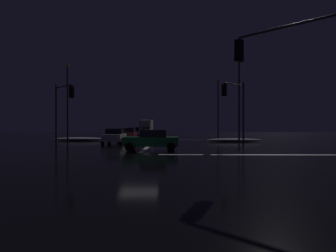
{
  "coord_description": "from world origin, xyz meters",
  "views": [
    {
      "loc": [
        2.27,
        -20.24,
        1.96
      ],
      "look_at": [
        1.71,
        12.04,
        1.83
      ],
      "focal_mm": 33.08,
      "sensor_mm": 36.0,
      "label": 1
    }
  ],
  "objects_px": {
    "sedan_gray": "(141,131)",
    "sedan_green_crossing": "(151,140)",
    "box_truck": "(146,126)",
    "sedan_orange": "(145,131)",
    "sedan_blue": "(134,133)",
    "traffic_signal_ne": "(235,102)",
    "traffic_signal_se": "(297,64)",
    "sedan_white": "(115,136)",
    "traffic_signal_nw": "(63,103)",
    "streetlamp_right_near": "(239,93)",
    "sedan_red": "(128,134)",
    "streetlamp_right_far": "(218,103)",
    "sedan_silver": "(137,132)",
    "streetlamp_left_near": "(68,97)"
  },
  "relations": [
    {
      "from": "traffic_signal_se",
      "to": "traffic_signal_nw",
      "type": "distance_m",
      "value": 21.56
    },
    {
      "from": "sedan_silver",
      "to": "streetlamp_right_near",
      "type": "relative_size",
      "value": 0.45
    },
    {
      "from": "sedan_orange",
      "to": "streetlamp_right_near",
      "type": "xyz_separation_m",
      "value": [
        12.86,
        -27.12,
        4.7
      ]
    },
    {
      "from": "sedan_silver",
      "to": "sedan_orange",
      "type": "bearing_deg",
      "value": 88.93
    },
    {
      "from": "sedan_gray",
      "to": "traffic_signal_nw",
      "type": "distance_m",
      "value": 27.15
    },
    {
      "from": "sedan_green_crossing",
      "to": "streetlamp_left_near",
      "type": "xyz_separation_m",
      "value": [
        -10.11,
        10.42,
        4.23
      ]
    },
    {
      "from": "sedan_blue",
      "to": "sedan_green_crossing",
      "type": "bearing_deg",
      "value": -79.04
    },
    {
      "from": "sedan_silver",
      "to": "traffic_signal_se",
      "type": "bearing_deg",
      "value": -73.29
    },
    {
      "from": "sedan_white",
      "to": "streetlamp_right_near",
      "type": "height_order",
      "value": "streetlamp_right_near"
    },
    {
      "from": "sedan_silver",
      "to": "box_truck",
      "type": "height_order",
      "value": "box_truck"
    },
    {
      "from": "sedan_white",
      "to": "traffic_signal_ne",
      "type": "xyz_separation_m",
      "value": [
        11.64,
        -3.53,
        3.22
      ]
    },
    {
      "from": "sedan_red",
      "to": "sedan_green_crossing",
      "type": "relative_size",
      "value": 1.0
    },
    {
      "from": "sedan_white",
      "to": "traffic_signal_nw",
      "type": "xyz_separation_m",
      "value": [
        -4.11,
        -3.56,
        3.14
      ]
    },
    {
      "from": "streetlamp_right_near",
      "to": "sedan_gray",
      "type": "bearing_deg",
      "value": 122.47
    },
    {
      "from": "sedan_white",
      "to": "streetlamp_left_near",
      "type": "relative_size",
      "value": 0.5
    },
    {
      "from": "sedan_blue",
      "to": "traffic_signal_se",
      "type": "relative_size",
      "value": 0.67
    },
    {
      "from": "sedan_gray",
      "to": "sedan_green_crossing",
      "type": "distance_m",
      "value": 31.11
    },
    {
      "from": "sedan_white",
      "to": "box_truck",
      "type": "distance_m",
      "value": 36.68
    },
    {
      "from": "sedan_orange",
      "to": "sedan_green_crossing",
      "type": "xyz_separation_m",
      "value": [
        3.91,
        -37.54,
        0.0
      ]
    },
    {
      "from": "sedan_orange",
      "to": "box_truck",
      "type": "relative_size",
      "value": 0.52
    },
    {
      "from": "sedan_silver",
      "to": "sedan_orange",
      "type": "relative_size",
      "value": 1.0
    },
    {
      "from": "traffic_signal_se",
      "to": "streetlamp_right_far",
      "type": "distance_m",
      "value": 37.49
    },
    {
      "from": "streetlamp_right_far",
      "to": "sedan_orange",
      "type": "bearing_deg",
      "value": 139.15
    },
    {
      "from": "streetlamp_right_near",
      "to": "box_truck",
      "type": "bearing_deg",
      "value": 111.2
    },
    {
      "from": "streetlamp_right_near",
      "to": "sedan_silver",
      "type": "bearing_deg",
      "value": 131.09
    },
    {
      "from": "sedan_blue",
      "to": "sedan_orange",
      "type": "relative_size",
      "value": 1.0
    },
    {
      "from": "sedan_gray",
      "to": "box_truck",
      "type": "xyz_separation_m",
      "value": [
        -0.21,
        13.63,
        0.91
      ]
    },
    {
      "from": "traffic_signal_nw",
      "to": "streetlamp_right_far",
      "type": "height_order",
      "value": "streetlamp_right_far"
    },
    {
      "from": "sedan_orange",
      "to": "traffic_signal_nw",
      "type": "xyz_separation_m",
      "value": [
        -4.53,
        -33.3,
        3.14
      ]
    },
    {
      "from": "sedan_green_crossing",
      "to": "streetlamp_right_near",
      "type": "height_order",
      "value": "streetlamp_right_near"
    },
    {
      "from": "box_truck",
      "to": "sedan_orange",
      "type": "bearing_deg",
      "value": -87.12
    },
    {
      "from": "sedan_green_crossing",
      "to": "sedan_silver",
      "type": "bearing_deg",
      "value": 99.23
    },
    {
      "from": "sedan_red",
      "to": "traffic_signal_nw",
      "type": "xyz_separation_m",
      "value": [
        -4.52,
        -10.11,
        3.14
      ]
    },
    {
      "from": "box_truck",
      "to": "streetlamp_left_near",
      "type": "relative_size",
      "value": 0.95
    },
    {
      "from": "sedan_white",
      "to": "sedan_gray",
      "type": "xyz_separation_m",
      "value": [
        0.28,
        23.04,
        0.0
      ]
    },
    {
      "from": "traffic_signal_ne",
      "to": "streetlamp_right_far",
      "type": "distance_m",
      "value": 22.25
    },
    {
      "from": "sedan_silver",
      "to": "traffic_signal_ne",
      "type": "height_order",
      "value": "traffic_signal_ne"
    },
    {
      "from": "traffic_signal_nw",
      "to": "box_truck",
      "type": "bearing_deg",
      "value": 84.07
    },
    {
      "from": "sedan_red",
      "to": "box_truck",
      "type": "distance_m",
      "value": 30.14
    },
    {
      "from": "box_truck",
      "to": "streetlamp_right_near",
      "type": "height_order",
      "value": "streetlamp_right_near"
    },
    {
      "from": "box_truck",
      "to": "sedan_blue",
      "type": "bearing_deg",
      "value": -89.15
    },
    {
      "from": "traffic_signal_ne",
      "to": "streetlamp_right_near",
      "type": "bearing_deg",
      "value": 75.0
    },
    {
      "from": "sedan_blue",
      "to": "traffic_signal_ne",
      "type": "bearing_deg",
      "value": -54.74
    },
    {
      "from": "sedan_green_crossing",
      "to": "traffic_signal_nw",
      "type": "distance_m",
      "value": 9.95
    },
    {
      "from": "sedan_green_crossing",
      "to": "sedan_red",
      "type": "bearing_deg",
      "value": 105.27
    },
    {
      "from": "box_truck",
      "to": "sedan_green_crossing",
      "type": "bearing_deg",
      "value": -84.54
    },
    {
      "from": "sedan_green_crossing",
      "to": "traffic_signal_nw",
      "type": "xyz_separation_m",
      "value": [
        -8.44,
        4.24,
        3.14
      ]
    },
    {
      "from": "traffic_signal_se",
      "to": "traffic_signal_nw",
      "type": "xyz_separation_m",
      "value": [
        -15.24,
        15.24,
        -0.53
      ]
    },
    {
      "from": "traffic_signal_se",
      "to": "box_truck",
      "type": "bearing_deg",
      "value": 101.27
    },
    {
      "from": "sedan_red",
      "to": "sedan_gray",
      "type": "bearing_deg",
      "value": 90.44
    }
  ]
}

